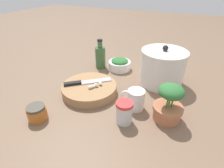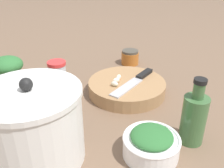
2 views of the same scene
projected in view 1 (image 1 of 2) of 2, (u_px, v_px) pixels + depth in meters
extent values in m
plane|color=brown|center=(113.00, 90.00, 0.88)|extent=(5.00, 5.00, 0.00)
cylinder|color=#9E754C|center=(89.00, 89.00, 0.85)|extent=(0.26, 0.26, 0.04)
cube|color=black|center=(73.00, 83.00, 0.83)|extent=(0.07, 0.08, 0.01)
cube|color=#B2B2B7|center=(96.00, 81.00, 0.86)|extent=(0.12, 0.13, 0.01)
ellipsoid|color=silver|center=(96.00, 85.00, 0.82)|extent=(0.02, 0.03, 0.02)
ellipsoid|color=silver|center=(100.00, 83.00, 0.83)|extent=(0.03, 0.03, 0.02)
ellipsoid|color=#F3E1C3|center=(90.00, 87.00, 0.80)|extent=(0.03, 0.03, 0.02)
ellipsoid|color=silver|center=(94.00, 86.00, 0.81)|extent=(0.02, 0.02, 0.01)
cylinder|color=white|center=(120.00, 65.00, 1.07)|extent=(0.13, 0.13, 0.05)
torus|color=white|center=(120.00, 62.00, 1.06)|extent=(0.14, 0.14, 0.01)
ellipsoid|color=#2D6B33|center=(120.00, 61.00, 1.05)|extent=(0.10, 0.10, 0.03)
cylinder|color=silver|center=(124.00, 113.00, 0.66)|extent=(0.06, 0.06, 0.08)
cylinder|color=red|center=(125.00, 104.00, 0.64)|extent=(0.07, 0.07, 0.01)
cylinder|color=white|center=(136.00, 99.00, 0.73)|extent=(0.07, 0.07, 0.09)
torus|color=white|center=(127.00, 97.00, 0.75)|extent=(0.01, 0.06, 0.06)
cylinder|color=#B26023|center=(37.00, 114.00, 0.69)|extent=(0.08, 0.08, 0.05)
cylinder|color=#474238|center=(35.00, 108.00, 0.67)|extent=(0.07, 0.07, 0.01)
cylinder|color=#3D6638|center=(100.00, 58.00, 1.07)|extent=(0.06, 0.06, 0.13)
cylinder|color=#3D6638|center=(100.00, 44.00, 1.03)|extent=(0.03, 0.03, 0.04)
cylinder|color=black|center=(100.00, 40.00, 1.02)|extent=(0.03, 0.03, 0.01)
cylinder|color=silver|center=(162.00, 68.00, 0.90)|extent=(0.22, 0.22, 0.17)
cylinder|color=silver|center=(165.00, 52.00, 0.85)|extent=(0.23, 0.23, 0.01)
sphere|color=black|center=(165.00, 48.00, 0.84)|extent=(0.03, 0.03, 0.03)
cylinder|color=#B26B47|center=(167.00, 112.00, 0.68)|extent=(0.10, 0.10, 0.06)
cylinder|color=#B26B47|center=(168.00, 108.00, 0.67)|extent=(0.12, 0.12, 0.02)
ellipsoid|color=#2D6B33|center=(171.00, 91.00, 0.63)|extent=(0.09, 0.09, 0.05)
cylinder|color=#2D6B33|center=(170.00, 97.00, 0.66)|extent=(0.01, 0.01, 0.07)
cylinder|color=#2D6B33|center=(173.00, 100.00, 0.65)|extent=(0.01, 0.01, 0.07)
cylinder|color=#2D6B33|center=(168.00, 101.00, 0.64)|extent=(0.01, 0.01, 0.07)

